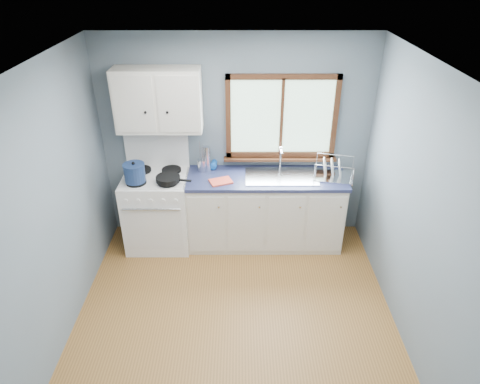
{
  "coord_description": "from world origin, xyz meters",
  "views": [
    {
      "loc": [
        0.05,
        -2.95,
        3.26
      ],
      "look_at": [
        0.05,
        0.9,
        1.05
      ],
      "focal_mm": 32.0,
      "sensor_mm": 36.0,
      "label": 1
    }
  ],
  "objects_px": {
    "stockpot": "(134,172)",
    "base_cabinets": "(265,213)",
    "thermos": "(207,159)",
    "dish_rack": "(333,172)",
    "gas_range": "(158,208)",
    "utensil_crock": "(202,165)",
    "sink": "(281,181)",
    "skillet": "(168,179)"
  },
  "relations": [
    {
      "from": "stockpot",
      "to": "base_cabinets",
      "type": "bearing_deg",
      "value": 6.86
    },
    {
      "from": "thermos",
      "to": "dish_rack",
      "type": "distance_m",
      "value": 1.49
    },
    {
      "from": "gas_range",
      "to": "utensil_crock",
      "type": "bearing_deg",
      "value": 17.32
    },
    {
      "from": "base_cabinets",
      "to": "thermos",
      "type": "relative_size",
      "value": 5.77
    },
    {
      "from": "sink",
      "to": "utensil_crock",
      "type": "distance_m",
      "value": 0.96
    },
    {
      "from": "dish_rack",
      "to": "gas_range",
      "type": "bearing_deg",
      "value": -166.53
    },
    {
      "from": "base_cabinets",
      "to": "thermos",
      "type": "bearing_deg",
      "value": 168.28
    },
    {
      "from": "gas_range",
      "to": "base_cabinets",
      "type": "relative_size",
      "value": 0.74
    },
    {
      "from": "base_cabinets",
      "to": "sink",
      "type": "height_order",
      "value": "sink"
    },
    {
      "from": "base_cabinets",
      "to": "sink",
      "type": "bearing_deg",
      "value": -0.13
    },
    {
      "from": "sink",
      "to": "utensil_crock",
      "type": "relative_size",
      "value": 2.24
    },
    {
      "from": "skillet",
      "to": "utensil_crock",
      "type": "xyz_separation_m",
      "value": [
        0.36,
        0.33,
        0.01
      ]
    },
    {
      "from": "base_cabinets",
      "to": "stockpot",
      "type": "distance_m",
      "value": 1.64
    },
    {
      "from": "skillet",
      "to": "stockpot",
      "type": "distance_m",
      "value": 0.38
    },
    {
      "from": "gas_range",
      "to": "dish_rack",
      "type": "height_order",
      "value": "gas_range"
    },
    {
      "from": "skillet",
      "to": "stockpot",
      "type": "xyz_separation_m",
      "value": [
        -0.37,
        -0.0,
        0.08
      ]
    },
    {
      "from": "sink",
      "to": "gas_range",
      "type": "bearing_deg",
      "value": -179.29
    },
    {
      "from": "gas_range",
      "to": "stockpot",
      "type": "height_order",
      "value": "gas_range"
    },
    {
      "from": "skillet",
      "to": "thermos",
      "type": "bearing_deg",
      "value": 49.45
    },
    {
      "from": "sink",
      "to": "skillet",
      "type": "distance_m",
      "value": 1.31
    },
    {
      "from": "base_cabinets",
      "to": "utensil_crock",
      "type": "xyz_separation_m",
      "value": [
        -0.76,
        0.15,
        0.59
      ]
    },
    {
      "from": "sink",
      "to": "utensil_crock",
      "type": "bearing_deg",
      "value": 170.7
    },
    {
      "from": "skillet",
      "to": "sink",
      "type": "bearing_deg",
      "value": 19.91
    },
    {
      "from": "base_cabinets",
      "to": "dish_rack",
      "type": "xyz_separation_m",
      "value": [
        0.78,
        -0.01,
        0.57
      ]
    },
    {
      "from": "base_cabinets",
      "to": "thermos",
      "type": "distance_m",
      "value": 0.98
    },
    {
      "from": "gas_range",
      "to": "stockpot",
      "type": "bearing_deg",
      "value": -138.94
    },
    {
      "from": "sink",
      "to": "thermos",
      "type": "height_order",
      "value": "thermos"
    },
    {
      "from": "thermos",
      "to": "stockpot",
      "type": "bearing_deg",
      "value": -157.88
    },
    {
      "from": "sink",
      "to": "dish_rack",
      "type": "distance_m",
      "value": 0.61
    },
    {
      "from": "thermos",
      "to": "dish_rack",
      "type": "height_order",
      "value": "thermos"
    },
    {
      "from": "utensil_crock",
      "to": "dish_rack",
      "type": "bearing_deg",
      "value": -5.95
    },
    {
      "from": "gas_range",
      "to": "stockpot",
      "type": "relative_size",
      "value": 5.02
    },
    {
      "from": "gas_range",
      "to": "dish_rack",
      "type": "relative_size",
      "value": 2.64
    },
    {
      "from": "utensil_crock",
      "to": "thermos",
      "type": "bearing_deg",
      "value": -8.18
    },
    {
      "from": "stockpot",
      "to": "thermos",
      "type": "distance_m",
      "value": 0.86
    },
    {
      "from": "gas_range",
      "to": "utensil_crock",
      "type": "height_order",
      "value": "gas_range"
    },
    {
      "from": "stockpot",
      "to": "utensil_crock",
      "type": "height_order",
      "value": "utensil_crock"
    },
    {
      "from": "sink",
      "to": "dish_rack",
      "type": "bearing_deg",
      "value": -0.65
    },
    {
      "from": "base_cabinets",
      "to": "thermos",
      "type": "height_order",
      "value": "thermos"
    },
    {
      "from": "skillet",
      "to": "dish_rack",
      "type": "xyz_separation_m",
      "value": [
        1.9,
        0.17,
        -0.01
      ]
    },
    {
      "from": "skillet",
      "to": "utensil_crock",
      "type": "distance_m",
      "value": 0.49
    },
    {
      "from": "utensil_crock",
      "to": "dish_rack",
      "type": "distance_m",
      "value": 1.54
    }
  ]
}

